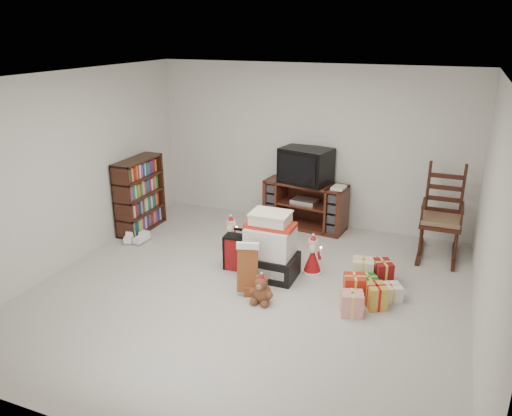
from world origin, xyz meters
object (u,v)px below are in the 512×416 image
at_px(gift_cluster, 371,287).
at_px(santa_figurine, 312,258).
at_px(mrs_claus_figurine, 231,237).
at_px(rocking_chair, 440,224).
at_px(crt_television, 306,166).
at_px(tv_stand, 305,205).
at_px(gift_pile, 270,249).
at_px(teddy_bear, 262,291).
at_px(sneaker_pair, 136,239).
at_px(bookshelf, 140,196).
at_px(red_suitcase, 239,253).

bearing_deg(gift_cluster, santa_figurine, 158.25).
bearing_deg(mrs_claus_figurine, rocking_chair, 20.06).
xyz_separation_m(mrs_claus_figurine, crt_television, (0.68, 1.27, 0.79)).
distance_m(santa_figurine, mrs_claus_figurine, 1.26).
relative_size(tv_stand, gift_pile, 1.57).
bearing_deg(gift_pile, teddy_bear, -77.50).
distance_m(mrs_claus_figurine, crt_television, 1.65).
height_order(mrs_claus_figurine, sneaker_pair, mrs_claus_figurine).
bearing_deg(santa_figurine, gift_pile, -148.49).
height_order(bookshelf, mrs_claus_figurine, bookshelf).
bearing_deg(tv_stand, mrs_claus_figurine, -111.97).
xyz_separation_m(gift_pile, teddy_bear, (0.14, -0.64, -0.22)).
bearing_deg(bookshelf, crt_television, 24.35).
xyz_separation_m(tv_stand, gift_cluster, (1.35, -1.80, -0.24)).
bearing_deg(gift_pile, red_suitcase, 176.00).
distance_m(santa_figurine, gift_cluster, 0.87).
height_order(teddy_bear, gift_cluster, teddy_bear).
height_order(red_suitcase, santa_figurine, red_suitcase).
distance_m(gift_pile, crt_television, 1.89).
bearing_deg(sneaker_pair, tv_stand, 22.51).
relative_size(bookshelf, gift_cluster, 1.08).
height_order(rocking_chair, gift_cluster, rocking_chair).
bearing_deg(red_suitcase, tv_stand, 74.35).
relative_size(red_suitcase, sneaker_pair, 1.45).
height_order(tv_stand, sneaker_pair, tv_stand).
bearing_deg(mrs_claus_figurine, sneaker_pair, -170.38).
height_order(tv_stand, rocking_chair, rocking_chair).
distance_m(red_suitcase, crt_television, 1.94).
bearing_deg(crt_television, tv_stand, -13.54).
bearing_deg(rocking_chair, bookshelf, -170.05).
distance_m(gift_pile, sneaker_pair, 2.25).
distance_m(bookshelf, red_suitcase, 2.11).
xyz_separation_m(sneaker_pair, crt_television, (2.13, 1.52, 0.95)).
xyz_separation_m(bookshelf, rocking_chair, (4.35, 0.77, -0.09)).
bearing_deg(rocking_chair, santa_figurine, -140.65).
xyz_separation_m(rocking_chair, red_suitcase, (-2.38, -1.46, -0.22)).
relative_size(tv_stand, santa_figurine, 2.49).
bearing_deg(red_suitcase, bookshelf, 156.88).
bearing_deg(rocking_chair, gift_pile, -142.43).
distance_m(gift_pile, red_suitcase, 0.46).
bearing_deg(bookshelf, tv_stand, 24.12).
relative_size(teddy_bear, crt_television, 0.40).
relative_size(tv_stand, gift_cluster, 1.27).
xyz_separation_m(bookshelf, red_suitcase, (1.97, -0.69, -0.31)).
bearing_deg(sneaker_pair, bookshelf, 100.51).
height_order(bookshelf, sneaker_pair, bookshelf).
relative_size(rocking_chair, mrs_claus_figurine, 2.47).
bearing_deg(teddy_bear, rocking_chair, 49.93).
height_order(rocking_chair, gift_pile, rocking_chair).
bearing_deg(mrs_claus_figurine, gift_pile, -33.14).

